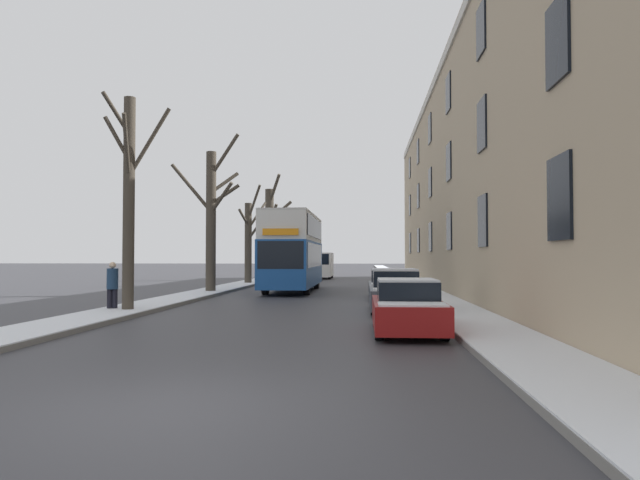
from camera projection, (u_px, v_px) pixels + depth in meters
name	position (u px, v px, depth m)	size (l,w,h in m)	color
ground_plane	(165.00, 408.00, 7.33)	(320.00, 320.00, 0.00)	#38383D
sidewalk_left	(286.00, 275.00, 60.60)	(2.00, 130.00, 0.16)	slate
sidewalk_right	(394.00, 275.00, 59.72)	(2.00, 130.00, 0.16)	slate
terrace_facade_right	(522.00, 177.00, 31.14)	(9.10, 53.04, 12.61)	tan
bare_tree_left_0	(129.00, 195.00, 19.61)	(2.23, 2.02, 7.64)	#423A30
bare_tree_left_1	(212.00, 216.00, 30.29)	(3.85, 1.81, 8.43)	#423A30
bare_tree_left_2	(249.00, 239.00, 39.95)	(2.03, 3.64, 6.92)	#423A30
bare_tree_left_3	(270.00, 231.00, 49.28)	(2.28, 2.28, 9.01)	#423A30
double_decker_bus	(293.00, 248.00, 32.38)	(2.53, 10.14, 4.33)	#194C99
parked_car_0	(407.00, 308.00, 14.53)	(1.73, 4.07, 1.38)	maroon
parked_car_1	(395.00, 292.00, 20.22)	(1.79, 4.25, 1.53)	#474C56
parked_car_2	(388.00, 285.00, 26.67)	(1.74, 4.54, 1.38)	#474C56
oncoming_van	(321.00, 265.00, 51.36)	(2.07, 5.28, 2.32)	white
pedestrian_left_sidewalk	(112.00, 285.00, 19.86)	(0.39, 0.39, 1.77)	black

